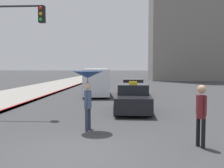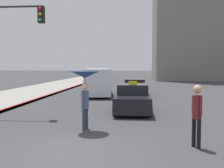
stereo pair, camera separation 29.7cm
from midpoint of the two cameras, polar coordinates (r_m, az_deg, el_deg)
The scene contains 7 objects.
ground_plane at distance 7.73m, azimuth -9.14°, elevation -14.33°, with size 300.00×300.00×0.00m, color #38383A.
taxi at distance 14.10m, azimuth 4.00°, elevation -3.23°, with size 1.91×4.34×1.62m.
sedan_red at distance 21.55m, azimuth 4.23°, elevation -0.87°, with size 1.91×4.73×1.37m.
ambulance_van at distance 21.61m, azimuth -3.87°, elevation 0.70°, with size 2.70×5.74×2.21m.
pedestrian_with_umbrella at distance 9.75m, azimuth -6.17°, elevation 0.50°, with size 1.10×1.10×2.23m.
pedestrian_man at distance 8.16m, azimuth 17.85°, elevation -5.51°, with size 0.36×0.41×1.86m.
traffic_light at distance 13.80m, azimuth -22.30°, elevation 9.58°, with size 3.11×0.38×5.58m.
Camera 1 is at (1.53, -7.17, 2.40)m, focal length 42.00 mm.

